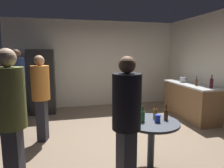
{
  "coord_description": "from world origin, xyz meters",
  "views": [
    {
      "loc": [
        -0.96,
        -3.8,
        1.73
      ],
      "look_at": [
        0.05,
        0.47,
        1.03
      ],
      "focal_mm": 32.42,
      "sensor_mm": 36.0,
      "label": 1
    }
  ],
  "objects_px": {
    "plastic_cup_blue": "(158,118)",
    "person_in_orange_shirt": "(41,92)",
    "wine_bottle_on_counter": "(211,83)",
    "beer_bottle_amber": "(155,113)",
    "kettle": "(183,80)",
    "beer_bottle_on_counter": "(196,82)",
    "person_in_navy_shirt": "(18,80)",
    "refrigerator": "(42,82)",
    "person_in_olive_shirt": "(11,113)",
    "beer_bottle_brown": "(166,114)",
    "person_in_black_shirt": "(127,116)",
    "foreground_table": "(151,128)",
    "beer_bottle_green": "(143,116)"
  },
  "relations": [
    {
      "from": "refrigerator",
      "to": "plastic_cup_blue",
      "type": "bearing_deg",
      "value": -61.07
    },
    {
      "from": "wine_bottle_on_counter",
      "to": "foreground_table",
      "type": "distance_m",
      "value": 2.55
    },
    {
      "from": "beer_bottle_on_counter",
      "to": "person_in_navy_shirt",
      "type": "height_order",
      "value": "person_in_navy_shirt"
    },
    {
      "from": "beer_bottle_amber",
      "to": "person_in_black_shirt",
      "type": "bearing_deg",
      "value": -139.76
    },
    {
      "from": "kettle",
      "to": "beer_bottle_brown",
      "type": "xyz_separation_m",
      "value": [
        -1.75,
        -2.32,
        -0.15
      ]
    },
    {
      "from": "beer_bottle_brown",
      "to": "plastic_cup_blue",
      "type": "relative_size",
      "value": 2.09
    },
    {
      "from": "plastic_cup_blue",
      "to": "person_in_black_shirt",
      "type": "bearing_deg",
      "value": -147.6
    },
    {
      "from": "foreground_table",
      "to": "person_in_navy_shirt",
      "type": "relative_size",
      "value": 0.45
    },
    {
      "from": "foreground_table",
      "to": "beer_bottle_green",
      "type": "distance_m",
      "value": 0.23
    },
    {
      "from": "kettle",
      "to": "beer_bottle_amber",
      "type": "relative_size",
      "value": 1.06
    },
    {
      "from": "beer_bottle_brown",
      "to": "person_in_black_shirt",
      "type": "relative_size",
      "value": 0.14
    },
    {
      "from": "beer_bottle_amber",
      "to": "beer_bottle_green",
      "type": "height_order",
      "value": "same"
    },
    {
      "from": "person_in_olive_shirt",
      "to": "person_in_orange_shirt",
      "type": "xyz_separation_m",
      "value": [
        0.15,
        1.59,
        -0.06
      ]
    },
    {
      "from": "beer_bottle_amber",
      "to": "wine_bottle_on_counter",
      "type": "bearing_deg",
      "value": 32.55
    },
    {
      "from": "person_in_black_shirt",
      "to": "person_in_orange_shirt",
      "type": "bearing_deg",
      "value": 109.74
    },
    {
      "from": "refrigerator",
      "to": "person_in_orange_shirt",
      "type": "height_order",
      "value": "refrigerator"
    },
    {
      "from": "beer_bottle_on_counter",
      "to": "wine_bottle_on_counter",
      "type": "bearing_deg",
      "value": -75.55
    },
    {
      "from": "beer_bottle_amber",
      "to": "person_in_olive_shirt",
      "type": "bearing_deg",
      "value": -171.44
    },
    {
      "from": "beer_bottle_brown",
      "to": "plastic_cup_blue",
      "type": "height_order",
      "value": "beer_bottle_brown"
    },
    {
      "from": "beer_bottle_on_counter",
      "to": "beer_bottle_brown",
      "type": "relative_size",
      "value": 1.0
    },
    {
      "from": "wine_bottle_on_counter",
      "to": "person_in_navy_shirt",
      "type": "xyz_separation_m",
      "value": [
        -4.44,
        1.34,
        0.04
      ]
    },
    {
      "from": "wine_bottle_on_counter",
      "to": "beer_bottle_amber",
      "type": "height_order",
      "value": "wine_bottle_on_counter"
    },
    {
      "from": "beer_bottle_amber",
      "to": "plastic_cup_blue",
      "type": "xyz_separation_m",
      "value": [
        -0.03,
        -0.15,
        -0.03
      ]
    },
    {
      "from": "beer_bottle_brown",
      "to": "beer_bottle_on_counter",
      "type": "bearing_deg",
      "value": 44.95
    },
    {
      "from": "person_in_olive_shirt",
      "to": "person_in_orange_shirt",
      "type": "height_order",
      "value": "person_in_olive_shirt"
    },
    {
      "from": "foreground_table",
      "to": "person_in_olive_shirt",
      "type": "height_order",
      "value": "person_in_olive_shirt"
    },
    {
      "from": "kettle",
      "to": "person_in_black_shirt",
      "type": "relative_size",
      "value": 0.14
    },
    {
      "from": "beer_bottle_green",
      "to": "person_in_orange_shirt",
      "type": "height_order",
      "value": "person_in_orange_shirt"
    },
    {
      "from": "beer_bottle_brown",
      "to": "plastic_cup_blue",
      "type": "xyz_separation_m",
      "value": [
        -0.17,
        -0.08,
        -0.03
      ]
    },
    {
      "from": "person_in_orange_shirt",
      "to": "refrigerator",
      "type": "bearing_deg",
      "value": 108.21
    },
    {
      "from": "refrigerator",
      "to": "kettle",
      "type": "bearing_deg",
      "value": -15.34
    },
    {
      "from": "foreground_table",
      "to": "beer_bottle_on_counter",
      "type": "bearing_deg",
      "value": 41.77
    },
    {
      "from": "foreground_table",
      "to": "beer_bottle_brown",
      "type": "height_order",
      "value": "beer_bottle_brown"
    },
    {
      "from": "refrigerator",
      "to": "beer_bottle_amber",
      "type": "bearing_deg",
      "value": -59.53
    },
    {
      "from": "person_in_olive_shirt",
      "to": "person_in_black_shirt",
      "type": "distance_m",
      "value": 1.32
    },
    {
      "from": "kettle",
      "to": "beer_bottle_on_counter",
      "type": "relative_size",
      "value": 1.06
    },
    {
      "from": "person_in_orange_shirt",
      "to": "kettle",
      "type": "bearing_deg",
      "value": 27.56
    },
    {
      "from": "person_in_olive_shirt",
      "to": "person_in_navy_shirt",
      "type": "distance_m",
      "value": 2.96
    },
    {
      "from": "kettle",
      "to": "beer_bottle_brown",
      "type": "distance_m",
      "value": 2.91
    },
    {
      "from": "foreground_table",
      "to": "person_in_orange_shirt",
      "type": "bearing_deg",
      "value": 139.71
    },
    {
      "from": "wine_bottle_on_counter",
      "to": "beer_bottle_on_counter",
      "type": "distance_m",
      "value": 0.42
    },
    {
      "from": "plastic_cup_blue",
      "to": "person_in_orange_shirt",
      "type": "bearing_deg",
      "value": 139.84
    },
    {
      "from": "beer_bottle_amber",
      "to": "person_in_olive_shirt",
      "type": "relative_size",
      "value": 0.13
    },
    {
      "from": "foreground_table",
      "to": "beer_bottle_amber",
      "type": "relative_size",
      "value": 3.48
    },
    {
      "from": "beer_bottle_brown",
      "to": "person_in_black_shirt",
      "type": "distance_m",
      "value": 0.89
    },
    {
      "from": "beer_bottle_brown",
      "to": "person_in_olive_shirt",
      "type": "distance_m",
      "value": 2.07
    },
    {
      "from": "beer_bottle_amber",
      "to": "beer_bottle_brown",
      "type": "height_order",
      "value": "same"
    },
    {
      "from": "foreground_table",
      "to": "beer_bottle_green",
      "type": "bearing_deg",
      "value": 173.59
    },
    {
      "from": "kettle",
      "to": "refrigerator",
      "type": "bearing_deg",
      "value": 164.66
    },
    {
      "from": "beer_bottle_amber",
      "to": "beer_bottle_on_counter",
      "type": "bearing_deg",
      "value": 41.56
    }
  ]
}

